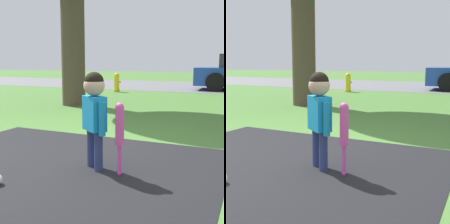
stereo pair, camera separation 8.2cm
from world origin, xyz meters
TOP-DOWN VIEW (x-y plane):
  - ground_plane at (0.00, 0.00)m, footprint 60.00×60.00m
  - street_strip at (0.00, 10.88)m, footprint 40.00×6.00m
  - child at (0.49, -0.21)m, footprint 0.32×0.27m
  - baseball_bat at (0.78, -0.28)m, footprint 0.08×0.08m
  - fire_hydrant at (-2.56, 7.18)m, footprint 0.26×0.23m

SIDE VIEW (x-z plane):
  - ground_plane at x=0.00m, z-range 0.00..0.00m
  - street_strip at x=0.00m, z-range 0.00..0.01m
  - fire_hydrant at x=-2.56m, z-range -0.01..0.65m
  - baseball_bat at x=0.78m, z-range 0.10..0.77m
  - child at x=0.49m, z-range 0.14..1.08m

